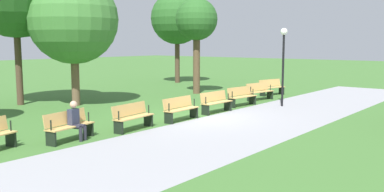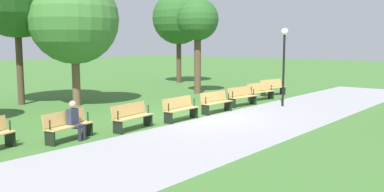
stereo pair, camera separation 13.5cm
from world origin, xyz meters
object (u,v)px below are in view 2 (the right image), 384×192
at_px(bench_6, 68,125).
at_px(person_seated, 75,119).
at_px(bench_4, 180,108).
at_px(bench_3, 216,102).
at_px(lamp_post, 284,51).
at_px(bench_1, 260,91).
at_px(tree_1, 74,20).
at_px(bench_2, 242,96).
at_px(bench_5, 132,116).
at_px(tree_0, 198,21).
at_px(bench_0, 273,87).
at_px(tree_2, 179,18).

bearing_deg(bench_6, person_seated, 137.76).
distance_m(bench_6, person_seated, 0.27).
distance_m(bench_4, person_seated, 4.44).
height_order(bench_3, lamp_post, lamp_post).
height_order(bench_1, tree_1, tree_1).
bearing_deg(person_seated, bench_2, 167.93).
relative_size(bench_3, bench_5, 0.99).
relative_size(tree_0, lamp_post, 1.52).
bearing_deg(lamp_post, bench_1, -121.72).
bearing_deg(tree_1, bench_2, 127.46).
xyz_separation_m(bench_1, bench_6, (11.51, 0.00, 0.00)).
relative_size(bench_0, bench_5, 1.01).
height_order(tree_0, tree_2, tree_2).
bearing_deg(tree_1, bench_6, 52.69).
relative_size(bench_4, bench_5, 0.99).
xyz_separation_m(bench_2, bench_3, (2.31, 0.17, 0.00)).
xyz_separation_m(bench_4, tree_0, (-7.15, -4.83, 3.73)).
height_order(bench_4, person_seated, person_seated).
bearing_deg(tree_2, bench_0, 75.40).
height_order(bench_4, tree_2, tree_2).
bearing_deg(bench_0, person_seated, 17.47).
bearing_deg(tree_2, bench_5, 35.64).
xyz_separation_m(bench_3, lamp_post, (-3.44, 1.36, 2.08)).
xyz_separation_m(bench_4, bench_6, (4.60, -0.51, 0.00)).
relative_size(bench_0, bench_1, 1.00).
bearing_deg(lamp_post, tree_0, -102.65).
bearing_deg(bench_3, tree_2, -130.28).
relative_size(bench_2, tree_1, 0.28).
xyz_separation_m(bench_1, bench_3, (4.60, 0.51, 0.00)).
height_order(bench_5, bench_6, same).
relative_size(bench_5, tree_1, 0.28).
bearing_deg(bench_2, bench_1, -165.17).
relative_size(bench_4, tree_1, 0.28).
xyz_separation_m(bench_2, bench_6, (9.22, -0.34, 0.00)).
height_order(bench_4, tree_1, tree_1).
relative_size(bench_2, bench_5, 1.00).
relative_size(bench_4, person_seated, 1.41).
height_order(person_seated, tree_0, tree_0).
height_order(bench_2, person_seated, person_seated).
bearing_deg(tree_2, tree_0, 50.19).
xyz_separation_m(bench_5, person_seated, (2.11, -0.23, 0.17)).
bearing_deg(bench_1, tree_1, -29.16).
height_order(tree_1, lamp_post, tree_1).
xyz_separation_m(bench_3, tree_1, (2.45, -6.38, 3.55)).
relative_size(tree_1, tree_2, 0.91).
relative_size(bench_0, tree_1, 0.28).
height_order(bench_5, tree_1, tree_1).
height_order(person_seated, lamp_post, lamp_post).
bearing_deg(bench_3, bench_1, -171.53).
bearing_deg(tree_1, bench_0, 150.07).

